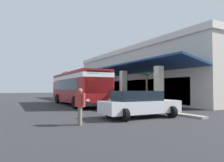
{
  "coord_description": "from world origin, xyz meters",
  "views": [
    {
      "loc": [
        25.38,
        -6.92,
        1.6
      ],
      "look_at": [
        7.09,
        3.19,
        2.36
      ],
      "focal_mm": 33.57,
      "sensor_mm": 36.0,
      "label": 1
    }
  ],
  "objects": [
    {
      "name": "plaza_building",
      "position": [
        2.41,
        12.33,
        3.36
      ],
      "size": [
        26.43,
        13.98,
        6.72
      ],
      "color": "beige",
      "rests_on": "ground"
    },
    {
      "name": "pedestrian",
      "position": [
        16.61,
        -3.68,
        0.9
      ],
      "size": [
        0.66,
        0.35,
        1.61
      ],
      "color": "#726651",
      "rests_on": "ground"
    },
    {
      "name": "ground",
      "position": [
        0.0,
        8.0,
        0.0
      ],
      "size": [
        120.0,
        120.0,
        0.0
      ],
      "primitive_type": "plane",
      "color": "#2D2D30"
    },
    {
      "name": "curb_strip",
      "position": [
        2.41,
        2.72,
        0.06
      ],
      "size": [
        31.35,
        0.5,
        0.12
      ],
      "primitive_type": "cube",
      "color": "#9E998E",
      "rests_on": "ground"
    },
    {
      "name": "parked_sedan_white",
      "position": [
        15.93,
        0.02,
        0.75
      ],
      "size": [
        2.56,
        4.47,
        1.47
      ],
      "color": "silver",
      "rests_on": "ground"
    },
    {
      "name": "potted_palm",
      "position": [
        11.16,
        4.36,
        0.93
      ],
      "size": [
        1.72,
        1.74,
        3.04
      ],
      "color": "#4C4742",
      "rests_on": "ground"
    },
    {
      "name": "transit_bus",
      "position": [
        5.73,
        0.03,
        1.85
      ],
      "size": [
        11.31,
        3.15,
        3.34
      ],
      "color": "maroon",
      "rests_on": "ground"
    }
  ]
}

